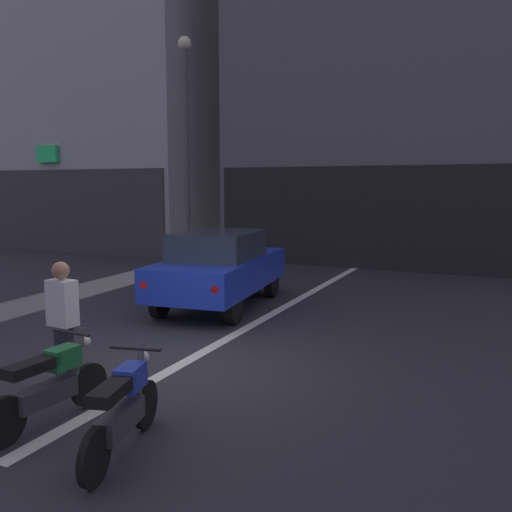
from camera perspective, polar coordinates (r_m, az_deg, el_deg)
ground_plane at (r=7.98m, az=-8.51°, el=-11.63°), size 120.00×120.00×0.00m
lane_centre_line at (r=13.23m, az=5.90°, el=-3.84°), size 0.20×18.00×0.01m
building_corner_left at (r=25.87m, az=-12.74°, el=17.49°), size 9.34×9.13×14.33m
building_mid_block at (r=21.34m, az=15.06°, el=21.86°), size 10.64×7.61×15.97m
car_blue_crossing_near at (r=11.47m, az=-3.88°, el=-1.11°), size 2.25×4.28×1.64m
street_lamp at (r=14.96m, az=-7.44°, el=12.77°), size 0.36×0.36×6.51m
motorcycle_green_row_leftmost at (r=6.40m, az=-21.07°, el=-12.61°), size 0.55×1.67×0.98m
motorcycle_blue_row_left_mid at (r=5.57m, az=-13.97°, el=-15.43°), size 0.59×1.64×0.98m
person_by_motorcycles at (r=7.20m, az=-19.82°, el=-7.01°), size 0.38×0.25×1.67m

